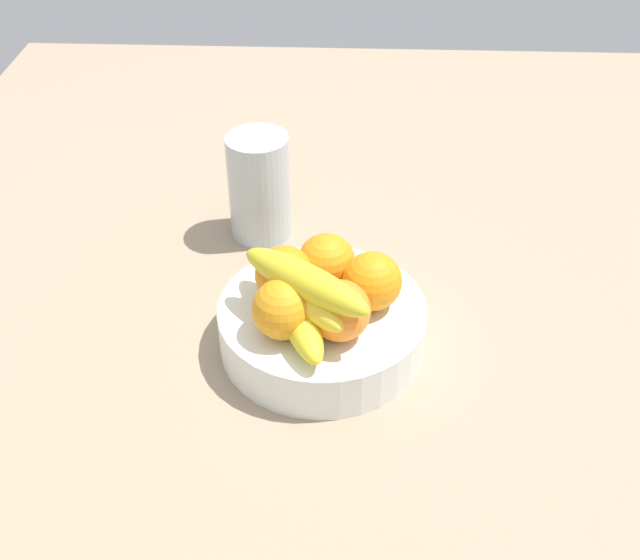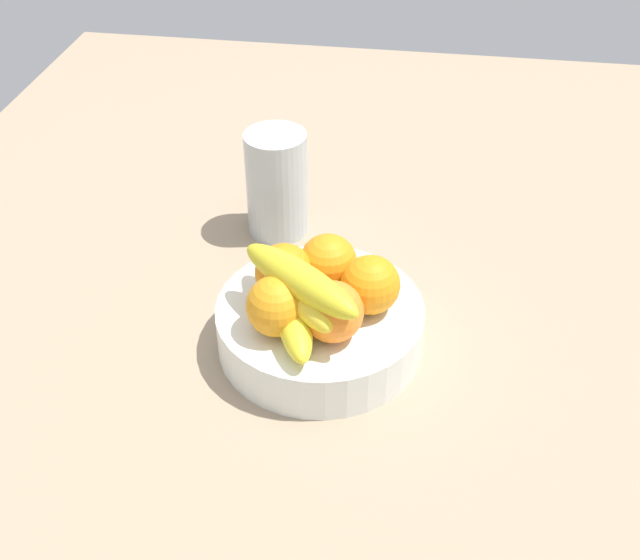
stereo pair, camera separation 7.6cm
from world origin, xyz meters
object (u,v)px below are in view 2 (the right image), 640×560
banana_bunch (295,292)px  thermos_tumbler (277,184)px  orange_back_left (333,312)px  orange_back_right (370,285)px  fruit_bowl (320,326)px  orange_front_left (328,262)px  orange_center (277,306)px  orange_front_right (284,272)px

banana_bunch → thermos_tumbler: (26.04, 7.27, -2.44)cm
orange_back_left → orange_back_right: (5.29, -3.58, 0.00)cm
fruit_bowl → orange_back_left: 8.14cm
orange_back_right → thermos_tumbler: 27.29cm
orange_front_left → orange_center: size_ratio=1.00×
orange_back_left → banana_bunch: 4.89cm
orange_front_left → orange_front_right: bearing=119.3°
fruit_bowl → orange_center: bearing=138.2°
orange_back_left → banana_bunch: banana_bunch is taller
orange_front_left → thermos_tumbler: thermos_tumbler is taller
fruit_bowl → orange_front_left: (4.11, -0.34, 6.39)cm
orange_back_right → banana_bunch: bearing=113.7°
orange_back_right → thermos_tumbler: bearing=34.3°
orange_center → banana_bunch: size_ratio=0.38×
orange_front_right → thermos_tumbler: thermos_tumbler is taller
orange_back_right → banana_bunch: size_ratio=0.38×
orange_back_left → thermos_tumbler: thermos_tumbler is taller
orange_back_left → orange_back_right: bearing=-34.1°
fruit_bowl → orange_back_right: orange_back_right is taller
fruit_bowl → orange_front_left: 7.61cm
orange_back_left → fruit_bowl: bearing=24.6°
orange_front_right → orange_center: same height
orange_front_right → orange_back_left: bearing=-132.7°
orange_front_right → thermos_tumbler: (21.76, 5.27, -1.69)cm
thermos_tumbler → banana_bunch: bearing=-164.4°
orange_back_right → banana_bunch: 8.87cm
orange_back_right → banana_bunch: (-3.55, 8.09, 0.75)cm
fruit_bowl → orange_center: orange_center is taller
orange_front_left → banana_bunch: size_ratio=0.38×
orange_front_left → banana_bunch: bearing=158.4°
orange_front_left → orange_front_right: 5.46cm
thermos_tumbler → orange_back_left: bearing=-157.0°
fruit_bowl → thermos_tumbler: thermos_tumbler is taller
orange_back_left → thermos_tumbler: 30.22cm
fruit_bowl → orange_front_right: size_ratio=3.55×
orange_front_left → orange_center: same height
orange_front_right → banana_bunch: bearing=-154.9°
fruit_bowl → orange_front_right: (1.44, 4.42, 6.39)cm
orange_center → thermos_tumbler: 28.39cm
orange_center → orange_back_left: size_ratio=1.00×
orange_back_left → banana_bunch: bearing=68.9°
banana_bunch → orange_front_right: bearing=25.1°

